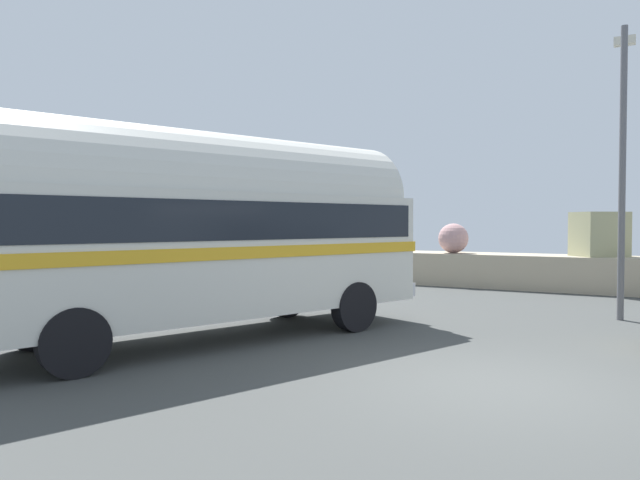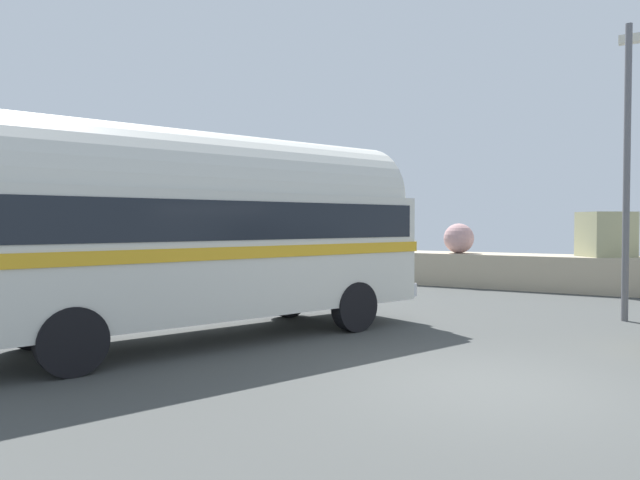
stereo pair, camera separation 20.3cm
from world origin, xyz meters
The scene contains 4 objects.
ground centered at (0.00, 0.00, 0.01)m, with size 32.00×26.00×0.02m.
breakwater centered at (0.11, 11.80, 0.66)m, with size 31.36×1.82×2.45m.
vintage_coach centered at (-5.18, 0.38, 2.05)m, with size 5.26×8.88×3.70m.
lamp_post centered at (1.18, 6.54, 3.56)m, with size 0.44×1.00×6.31m.
Camera 1 is at (1.68, -7.58, 2.11)m, focal length 32.53 mm.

